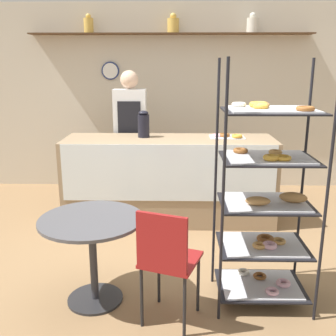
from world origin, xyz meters
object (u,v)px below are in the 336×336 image
cafe_chair (167,256)px  pastry_rack (266,200)px  cafe_table (92,238)px  coffee_carafe (144,124)px  donut_tray_counter (227,136)px  person_worker (131,132)px

cafe_chair → pastry_rack: bearing=-135.6°
cafe_table → coffee_carafe: 1.94m
cafe_table → donut_tray_counter: bearing=55.1°
cafe_chair → coffee_carafe: size_ratio=2.84×
pastry_rack → cafe_chair: size_ratio=2.11×
donut_tray_counter → cafe_chair: bearing=-107.7°
person_worker → coffee_carafe: bearing=-65.4°
pastry_rack → person_worker: pastry_rack is taller
donut_tray_counter → person_worker: bearing=158.1°
pastry_rack → person_worker: (-1.28, 2.24, 0.13)m
cafe_chair → coffee_carafe: coffee_carafe is taller
cafe_table → person_worker: bearing=88.6°
donut_tray_counter → pastry_rack: bearing=-87.4°
person_worker → cafe_table: (-0.05, -2.28, -0.44)m
pastry_rack → person_worker: 2.58m
person_worker → donut_tray_counter: 1.29m
cafe_table → coffee_carafe: coffee_carafe is taller
pastry_rack → person_worker: size_ratio=1.07×
person_worker → coffee_carafe: 0.53m
coffee_carafe → donut_tray_counter: size_ratio=0.78×
cafe_chair → coffee_carafe: (-0.32, 2.12, 0.60)m
donut_tray_counter → coffee_carafe: bearing=178.7°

